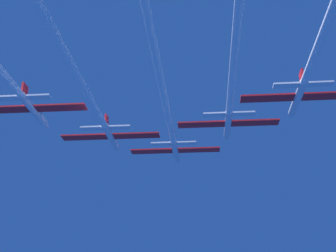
{
  "coord_description": "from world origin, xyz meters",
  "views": [
    {
      "loc": [
        7.08,
        -102.02,
        -37.09
      ],
      "look_at": [
        -0.29,
        -14.66,
        0.23
      ],
      "focal_mm": 48.97,
      "sensor_mm": 36.0,
      "label": 1
    }
  ],
  "objects_px": {
    "jet_lead": "(167,113)",
    "jet_right_outer": "(326,27)",
    "jet_right_wing": "(234,56)",
    "jet_left_wing": "(83,84)"
  },
  "relations": [
    {
      "from": "jet_lead",
      "to": "jet_right_wing",
      "type": "relative_size",
      "value": 0.87
    },
    {
      "from": "jet_left_wing",
      "to": "jet_right_wing",
      "type": "distance_m",
      "value": 25.37
    },
    {
      "from": "jet_right_wing",
      "to": "jet_right_outer",
      "type": "xyz_separation_m",
      "value": [
        12.35,
        -7.05,
        -0.16
      ]
    },
    {
      "from": "jet_lead",
      "to": "jet_right_wing",
      "type": "bearing_deg",
      "value": -56.42
    },
    {
      "from": "jet_right_outer",
      "to": "jet_right_wing",
      "type": "bearing_deg",
      "value": 150.29
    },
    {
      "from": "jet_right_wing",
      "to": "jet_lead",
      "type": "bearing_deg",
      "value": 123.58
    },
    {
      "from": "jet_left_wing",
      "to": "jet_right_outer",
      "type": "distance_m",
      "value": 38.96
    },
    {
      "from": "jet_lead",
      "to": "jet_right_outer",
      "type": "distance_m",
      "value": 35.01
    },
    {
      "from": "jet_lead",
      "to": "jet_right_outer",
      "type": "xyz_separation_m",
      "value": [
        24.36,
        -25.13,
        0.72
      ]
    },
    {
      "from": "jet_left_wing",
      "to": "jet_right_wing",
      "type": "relative_size",
      "value": 0.92
    }
  ]
}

